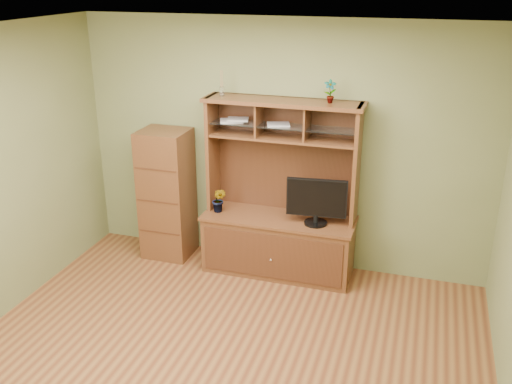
% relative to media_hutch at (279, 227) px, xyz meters
% --- Properties ---
extents(room, '(4.54, 4.04, 2.74)m').
position_rel_media_hutch_xyz_m(room, '(-0.06, -1.73, 0.83)').
color(room, '#5B2E1A').
rests_on(room, ground).
extents(media_hutch, '(1.66, 0.61, 1.90)m').
position_rel_media_hutch_xyz_m(media_hutch, '(0.00, 0.00, 0.00)').
color(media_hutch, '#4C2B15').
rests_on(media_hutch, room).
extents(monitor, '(0.63, 0.24, 0.50)m').
position_rel_media_hutch_xyz_m(monitor, '(0.41, -0.08, 0.39)').
color(monitor, black).
rests_on(monitor, media_hutch).
extents(orchid_plant, '(0.16, 0.13, 0.28)m').
position_rel_media_hutch_xyz_m(orchid_plant, '(-0.66, -0.08, 0.27)').
color(orchid_plant, '#375E20').
rests_on(orchid_plant, media_hutch).
extents(top_plant, '(0.14, 0.11, 0.23)m').
position_rel_media_hutch_xyz_m(top_plant, '(0.47, 0.08, 1.49)').
color(top_plant, '#356A25').
rests_on(top_plant, media_hutch).
extents(reed_diffuser, '(0.05, 0.05, 0.27)m').
position_rel_media_hutch_xyz_m(reed_diffuser, '(-0.66, 0.08, 1.48)').
color(reed_diffuser, silver).
rests_on(reed_diffuser, media_hutch).
extents(magazines, '(0.79, 0.25, 0.04)m').
position_rel_media_hutch_xyz_m(magazines, '(-0.37, 0.08, 1.13)').
color(magazines, '#B0B0B5').
rests_on(magazines, media_hutch).
extents(side_cabinet, '(0.53, 0.49, 1.49)m').
position_rel_media_hutch_xyz_m(side_cabinet, '(-1.33, 0.01, 0.22)').
color(side_cabinet, '#4C2B15').
rests_on(side_cabinet, room).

